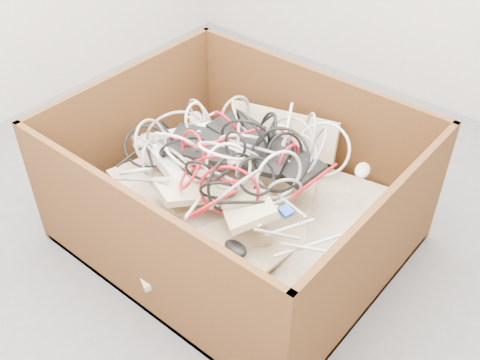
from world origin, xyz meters
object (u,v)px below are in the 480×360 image
Objects in this scene: power_strip_right at (170,169)px; vga_plug at (286,211)px; power_strip_left at (182,134)px; cardboard_box at (234,209)px.

vga_plug reaches higher than power_strip_right.
vga_plug is at bearing -47.84° from power_strip_left.
cardboard_box is 0.39m from power_strip_left.
power_strip_right is at bearing -158.01° from vga_plug.
cardboard_box reaches higher than power_strip_left.
power_strip_right is at bearing -150.82° from cardboard_box.
power_strip_left is 0.21m from power_strip_right.
cardboard_box is 4.56× the size of power_strip_left.
cardboard_box is at bearing -45.94° from power_strip_left.
power_strip_left is at bearing 171.02° from cardboard_box.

